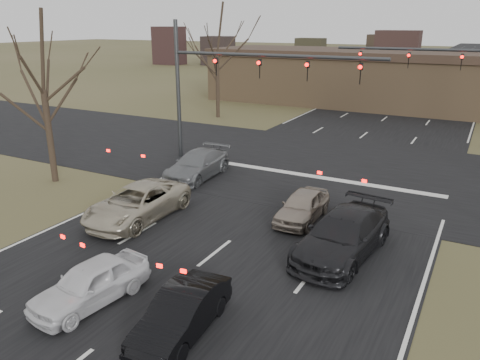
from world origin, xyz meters
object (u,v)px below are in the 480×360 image
(building, at_px, (425,80))
(car_grey_ahead, at_px, (197,165))
(car_silver_suv, at_px, (137,203))
(car_silver_ahead, at_px, (302,206))
(mast_arm_near, at_px, (226,75))
(car_charcoal_sedan, at_px, (343,235))
(car_black_hatch, at_px, (182,313))
(mast_arm_far, at_px, (466,70))
(car_white_sedan, at_px, (90,283))

(building, bearing_deg, car_grey_ahead, -104.63)
(building, relative_size, car_silver_suv, 8.32)
(building, distance_m, car_silver_ahead, 30.76)
(mast_arm_near, distance_m, car_charcoal_sedan, 12.92)
(car_grey_ahead, distance_m, car_silver_ahead, 7.45)
(car_silver_ahead, bearing_deg, car_grey_ahead, 158.43)
(car_silver_suv, xyz_separation_m, car_charcoal_sedan, (8.45, 0.88, 0.05))
(car_silver_ahead, bearing_deg, car_black_hatch, -90.75)
(building, xyz_separation_m, car_black_hatch, (-0.42, -39.26, -2.06))
(mast_arm_far, distance_m, car_black_hatch, 25.08)
(car_silver_suv, relative_size, car_grey_ahead, 1.06)
(car_silver_suv, distance_m, car_black_hatch, 8.11)
(mast_arm_near, bearing_deg, car_silver_suv, -84.95)
(car_white_sedan, distance_m, car_black_hatch, 3.17)
(mast_arm_near, height_order, car_black_hatch, mast_arm_near)
(building, xyz_separation_m, car_charcoal_sedan, (2.00, -32.95, -1.90))
(car_silver_ahead, bearing_deg, mast_arm_near, 139.93)
(mast_arm_near, relative_size, mast_arm_far, 1.09)
(building, distance_m, car_white_sedan, 39.53)
(car_charcoal_sedan, bearing_deg, car_silver_ahead, 142.61)
(car_grey_ahead, bearing_deg, car_black_hatch, -61.39)
(car_silver_suv, xyz_separation_m, car_silver_ahead, (6.08, 3.14, -0.09))
(mast_arm_far, relative_size, car_black_hatch, 3.05)
(car_charcoal_sedan, bearing_deg, car_grey_ahead, 158.22)
(car_white_sedan, bearing_deg, car_silver_ahead, 77.19)
(mast_arm_near, relative_size, car_grey_ahead, 2.53)
(building, relative_size, car_charcoal_sedan, 8.06)
(mast_arm_far, bearing_deg, mast_arm_near, -138.78)
(car_grey_ahead, bearing_deg, car_silver_suv, -84.46)
(building, relative_size, car_silver_ahead, 11.67)
(car_black_hatch, bearing_deg, car_silver_suv, 132.70)
(building, height_order, car_silver_ahead, building)
(mast_arm_far, xyz_separation_m, car_silver_ahead, (-4.55, -15.69, -4.40))
(building, height_order, car_charcoal_sedan, building)
(car_black_hatch, height_order, car_silver_ahead, car_silver_ahead)
(mast_arm_near, bearing_deg, mast_arm_far, 41.22)
(mast_arm_far, relative_size, car_grey_ahead, 2.32)
(car_silver_suv, relative_size, car_charcoal_sedan, 0.97)
(mast_arm_far, distance_m, car_charcoal_sedan, 18.57)
(building, bearing_deg, car_black_hatch, -90.61)
(car_black_hatch, bearing_deg, car_charcoal_sedan, 63.71)
(mast_arm_far, height_order, car_grey_ahead, mast_arm_far)
(mast_arm_far, bearing_deg, car_silver_suv, -119.45)
(car_white_sedan, bearing_deg, car_silver_suv, 125.25)
(mast_arm_near, bearing_deg, car_silver_ahead, -39.68)
(car_black_hatch, relative_size, car_grey_ahead, 0.76)
(mast_arm_near, distance_m, car_silver_suv, 9.88)
(mast_arm_near, height_order, car_silver_ahead, mast_arm_near)
(car_black_hatch, bearing_deg, car_silver_ahead, 84.33)
(car_silver_suv, distance_m, car_white_sedan, 6.18)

